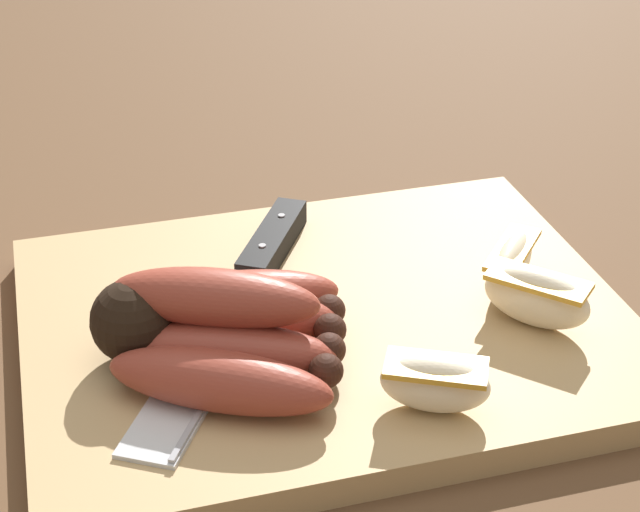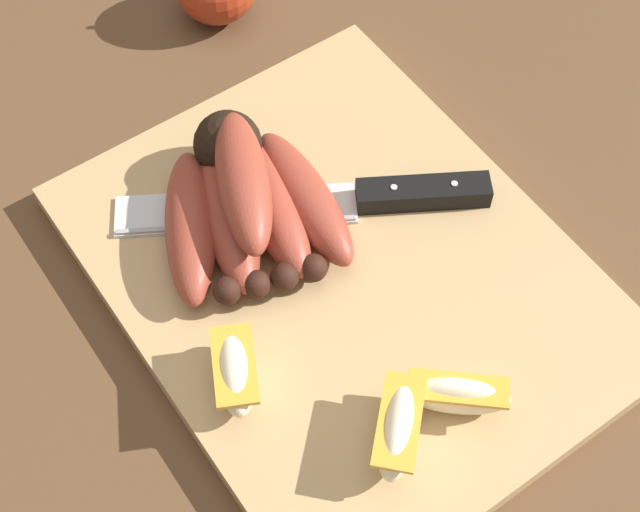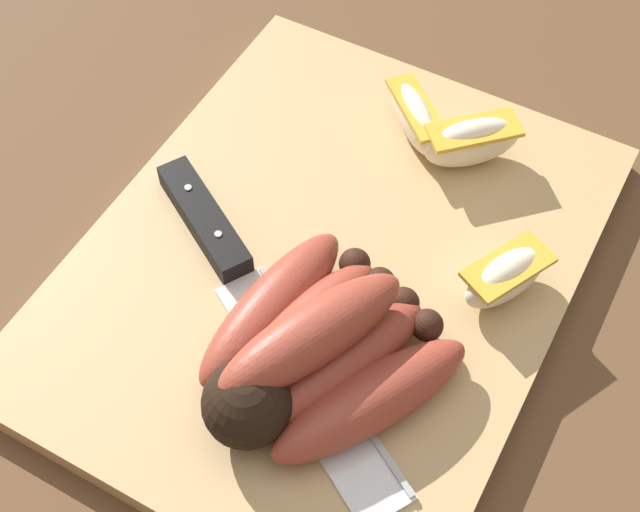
{
  "view_description": "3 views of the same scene",
  "coord_description": "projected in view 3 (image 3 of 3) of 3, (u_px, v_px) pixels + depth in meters",
  "views": [
    {
      "loc": [
        0.17,
        0.53,
        0.4
      ],
      "look_at": [
        0.01,
        -0.03,
        0.06
      ],
      "focal_mm": 58.84,
      "sensor_mm": 36.0,
      "label": 1
    },
    {
      "loc": [
        -0.27,
        0.2,
        0.6
      ],
      "look_at": [
        0.02,
        -0.0,
        0.05
      ],
      "focal_mm": 53.19,
      "sensor_mm": 36.0,
      "label": 2
    },
    {
      "loc": [
        0.31,
        0.14,
        0.51
      ],
      "look_at": [
        0.02,
        -0.02,
        0.04
      ],
      "focal_mm": 50.5,
      "sensor_mm": 36.0,
      "label": 3
    }
  ],
  "objects": [
    {
      "name": "cutting_board",
      "position": [
        326.0,
        268.0,
        0.6
      ],
      "size": [
        0.39,
        0.3,
        0.02
      ],
      "primitive_type": "cube",
      "color": "tan",
      "rests_on": "ground_plane"
    },
    {
      "name": "ground_plane",
      "position": [
        357.0,
        273.0,
        0.61
      ],
      "size": [
        6.0,
        6.0,
        0.0
      ],
      "primitive_type": "plane",
      "color": "brown"
    },
    {
      "name": "apple_wedge_near",
      "position": [
        506.0,
        276.0,
        0.56
      ],
      "size": [
        0.07,
        0.05,
        0.03
      ],
      "color": "#F4E5C1",
      "rests_on": "cutting_board"
    },
    {
      "name": "apple_wedge_far",
      "position": [
        472.0,
        142.0,
        0.62
      ],
      "size": [
        0.07,
        0.07,
        0.04
      ],
      "color": "#F4E5C1",
      "rests_on": "cutting_board"
    },
    {
      "name": "apple_wedge_middle",
      "position": [
        415.0,
        118.0,
        0.64
      ],
      "size": [
        0.06,
        0.07,
        0.04
      ],
      "color": "#F4E5C1",
      "rests_on": "cutting_board"
    },
    {
      "name": "chefs_knife",
      "position": [
        238.0,
        273.0,
        0.58
      ],
      "size": [
        0.17,
        0.26,
        0.02
      ],
      "color": "silver",
      "rests_on": "cutting_board"
    },
    {
      "name": "banana_bunch",
      "position": [
        312.0,
        354.0,
        0.52
      ],
      "size": [
        0.16,
        0.16,
        0.06
      ],
      "color": "black",
      "rests_on": "cutting_board"
    }
  ]
}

